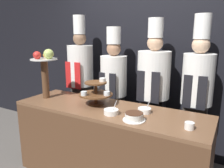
% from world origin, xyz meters
% --- Properties ---
extents(wall_back, '(10.00, 0.06, 2.80)m').
position_xyz_m(wall_back, '(0.00, 1.33, 1.40)').
color(wall_back, black).
rests_on(wall_back, ground_plane).
extents(buffet_counter, '(2.16, 0.67, 0.87)m').
position_xyz_m(buffet_counter, '(0.00, 0.33, 0.44)').
color(buffet_counter, brown).
rests_on(buffet_counter, ground_plane).
extents(tiered_stand, '(0.38, 0.38, 0.31)m').
position_xyz_m(tiered_stand, '(-0.17, 0.38, 1.02)').
color(tiered_stand, brown).
rests_on(tiered_stand, buffet_counter).
extents(fruit_pedestal, '(0.32, 0.32, 0.62)m').
position_xyz_m(fruit_pedestal, '(-0.87, 0.29, 1.28)').
color(fruit_pedestal, brown).
rests_on(fruit_pedestal, buffet_counter).
extents(cake_round, '(0.21, 0.21, 0.08)m').
position_xyz_m(cake_round, '(0.40, 0.16, 0.91)').
color(cake_round, white).
rests_on(cake_round, buffet_counter).
extents(cup_white, '(0.08, 0.08, 0.06)m').
position_xyz_m(cup_white, '(0.88, 0.21, 0.90)').
color(cup_white, white).
rests_on(cup_white, buffet_counter).
extents(serving_bowl_near, '(0.15, 0.15, 0.15)m').
position_xyz_m(serving_bowl_near, '(0.13, 0.19, 0.90)').
color(serving_bowl_near, white).
rests_on(serving_bowl_near, buffet_counter).
extents(serving_bowl_far, '(0.14, 0.14, 0.15)m').
position_xyz_m(serving_bowl_far, '(0.40, 0.40, 0.90)').
color(serving_bowl_far, white).
rests_on(serving_bowl_far, buffet_counter).
extents(chef_left, '(0.37, 0.37, 1.92)m').
position_xyz_m(chef_left, '(-0.84, 0.95, 1.04)').
color(chef_left, '#38332D').
rests_on(chef_left, ground_plane).
extents(chef_center_left, '(0.36, 0.36, 1.76)m').
position_xyz_m(chef_center_left, '(-0.27, 0.95, 0.97)').
color(chef_center_left, '#38332D').
rests_on(chef_center_left, ground_plane).
extents(chef_center_right, '(0.40, 0.40, 1.85)m').
position_xyz_m(chef_center_right, '(0.30, 0.95, 1.01)').
color(chef_center_right, black).
rests_on(chef_center_right, ground_plane).
extents(chef_right, '(0.34, 0.34, 1.87)m').
position_xyz_m(chef_right, '(0.81, 0.95, 1.03)').
color(chef_right, '#38332D').
rests_on(chef_right, ground_plane).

